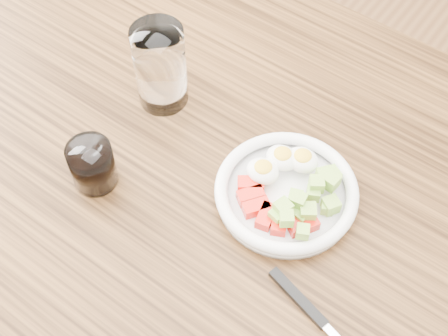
# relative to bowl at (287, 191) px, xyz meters

# --- Properties ---
(dining_table) EXTENTS (1.50, 0.90, 0.77)m
(dining_table) POSITION_rel_bowl_xyz_m (-0.08, -0.04, -0.12)
(dining_table) COLOR brown
(dining_table) RESTS_ON ground
(bowl) EXTENTS (0.21, 0.21, 0.05)m
(bowl) POSITION_rel_bowl_xyz_m (0.00, 0.00, 0.00)
(bowl) COLOR white
(bowl) RESTS_ON dining_table
(fork) EXTENTS (0.21, 0.07, 0.01)m
(fork) POSITION_rel_bowl_xyz_m (0.13, -0.13, -0.01)
(fork) COLOR black
(fork) RESTS_ON dining_table
(water_glass) EXTENTS (0.08, 0.08, 0.14)m
(water_glass) POSITION_rel_bowl_xyz_m (-0.27, 0.04, 0.05)
(water_glass) COLOR white
(water_glass) RESTS_ON dining_table
(coffee_glass) EXTENTS (0.07, 0.07, 0.07)m
(coffee_glass) POSITION_rel_bowl_xyz_m (-0.24, -0.14, 0.02)
(coffee_glass) COLOR white
(coffee_glass) RESTS_ON dining_table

